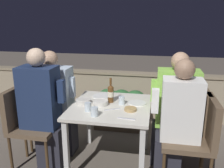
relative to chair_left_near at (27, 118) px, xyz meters
name	(u,v)px	position (x,y,z in m)	size (l,w,h in m)	color
ground_plane	(111,163)	(0.92, 0.16, -0.55)	(16.00, 16.00, 0.00)	#665B51
parapet_wall	(127,94)	(0.92, 1.55, -0.16)	(9.00, 0.18, 0.76)	gray
dining_table	(111,114)	(0.92, 0.16, 0.07)	(0.85, 0.90, 0.71)	silver
planter_hedge	(121,107)	(0.89, 1.10, -0.22)	(0.76, 0.47, 0.59)	brown
chair_left_near	(27,118)	(0.00, 0.00, 0.00)	(0.48, 0.48, 0.90)	brown
person_navy_jumper	(43,109)	(0.20, 0.00, 0.13)	(0.48, 0.26, 1.33)	#282833
chair_left_far	(40,109)	(0.00, 0.30, 0.00)	(0.48, 0.48, 0.90)	brown
person_blue_shirt	(55,103)	(0.21, 0.30, 0.08)	(0.52, 0.26, 1.26)	#282833
chair_right_near	(198,133)	(1.81, 0.01, 0.00)	(0.48, 0.48, 0.90)	brown
person_white_polo	(177,122)	(1.60, 0.01, 0.09)	(0.47, 0.26, 1.27)	#282833
chair_right_far	(192,120)	(1.79, 0.31, 0.00)	(0.48, 0.48, 0.90)	brown
person_green_blouse	(173,110)	(1.59, 0.31, 0.10)	(0.51, 0.26, 1.28)	#282833
beer_bottle	(111,93)	(0.90, 0.25, 0.27)	(0.07, 0.07, 0.28)	brown
plate_0	(102,96)	(0.76, 0.42, 0.17)	(0.23, 0.23, 0.01)	white
plate_1	(137,103)	(1.19, 0.26, 0.17)	(0.20, 0.20, 0.01)	white
bowl_0	(100,102)	(0.80, 0.14, 0.19)	(0.17, 0.17, 0.05)	silver
bowl_1	(130,109)	(1.14, 0.04, 0.18)	(0.13, 0.13, 0.03)	tan
bowl_2	(83,101)	(0.60, 0.16, 0.19)	(0.17, 0.17, 0.05)	beige
glass_cup_0	(88,107)	(0.72, -0.05, 0.21)	(0.07, 0.07, 0.09)	silver
glass_cup_1	(95,112)	(0.82, -0.16, 0.21)	(0.07, 0.07, 0.09)	silver
glass_cup_2	(122,100)	(1.03, 0.21, 0.21)	(0.07, 0.07, 0.09)	silver
fork_0	(126,119)	(1.13, -0.17, 0.17)	(0.17, 0.03, 0.01)	silver
fork_1	(112,109)	(0.96, 0.03, 0.17)	(0.16, 0.10, 0.01)	silver
potted_plant	(50,98)	(-0.10, 0.79, -0.04)	(0.42, 0.42, 0.82)	#9E5638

